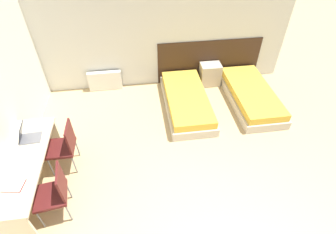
# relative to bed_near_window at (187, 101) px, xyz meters

# --- Properties ---
(wall_back) EXTENTS (6.18, 0.05, 2.70)m
(wall_back) POSITION_rel_bed_near_window_xyz_m (-0.54, 1.08, 1.18)
(wall_back) COLOR silver
(wall_back) RESTS_ON ground_plane
(headboard_panel) EXTENTS (2.51, 0.03, 1.05)m
(headboard_panel) POSITION_rel_bed_near_window_xyz_m (0.74, 1.04, 0.35)
(headboard_panel) COLOR #382316
(headboard_panel) RESTS_ON ground_plane
(bed_near_window) EXTENTS (0.93, 2.02, 0.35)m
(bed_near_window) POSITION_rel_bed_near_window_xyz_m (0.00, 0.00, 0.00)
(bed_near_window) COLOR beige
(bed_near_window) RESTS_ON ground_plane
(bed_near_door) EXTENTS (0.93, 2.02, 0.35)m
(bed_near_door) POSITION_rel_bed_near_window_xyz_m (1.48, 0.00, 0.00)
(bed_near_door) COLOR beige
(bed_near_door) RESTS_ON ground_plane
(nightstand) EXTENTS (0.48, 0.35, 0.54)m
(nightstand) POSITION_rel_bed_near_window_xyz_m (0.74, 0.83, 0.10)
(nightstand) COLOR beige
(nightstand) RESTS_ON ground_plane
(radiator) EXTENTS (0.78, 0.12, 0.47)m
(radiator) POSITION_rel_bed_near_window_xyz_m (-1.79, 0.96, 0.07)
(radiator) COLOR silver
(radiator) RESTS_ON ground_plane
(desk) EXTENTS (0.62, 1.84, 0.74)m
(desk) POSITION_rel_bed_near_window_xyz_m (-2.82, -1.74, 0.40)
(desk) COLOR beige
(desk) RESTS_ON ground_plane
(chair_near_laptop) EXTENTS (0.45, 0.45, 0.93)m
(chair_near_laptop) POSITION_rel_bed_near_window_xyz_m (-2.34, -1.29, 0.35)
(chair_near_laptop) COLOR #511919
(chair_near_laptop) RESTS_ON ground_plane
(chair_near_notebook) EXTENTS (0.50, 0.50, 0.93)m
(chair_near_notebook) POSITION_rel_bed_near_window_xyz_m (-2.34, -2.19, 0.35)
(chair_near_notebook) COLOR #511919
(chair_near_notebook) RESTS_ON ground_plane
(laptop) EXTENTS (0.33, 0.27, 0.31)m
(laptop) POSITION_rel_bed_near_window_xyz_m (-2.82, -1.31, 0.64)
(laptop) COLOR slate
(laptop) RESTS_ON desk
(open_notebook) EXTENTS (0.33, 0.25, 0.02)m
(open_notebook) POSITION_rel_bed_near_window_xyz_m (-2.82, -2.17, 0.58)
(open_notebook) COLOR #B21E1E
(open_notebook) RESTS_ON desk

